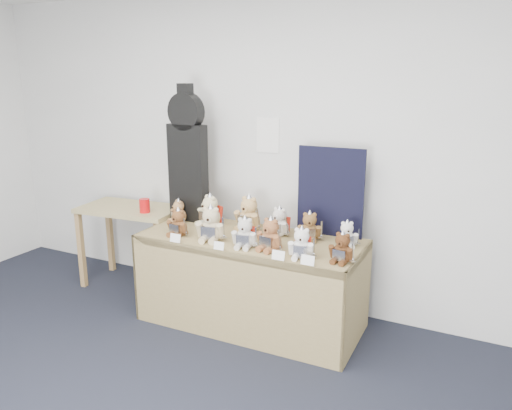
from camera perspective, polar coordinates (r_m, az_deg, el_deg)
The scene contains 22 objects.
room_shell at distance 4.31m, azimuth 1.34°, elevation 7.96°, with size 6.00×6.00×6.00m.
display_table at distance 3.97m, azimuth -1.11°, elevation -6.24°, with size 1.79×0.77×0.74m.
side_table at distance 4.89m, azimuth -14.11°, elevation -1.67°, with size 0.99×0.61×0.78m.
guitar_case at distance 4.36m, azimuth -7.83°, elevation 5.63°, with size 0.37×0.13×1.18m.
navy_board at distance 3.98m, azimuth 8.50°, elevation 1.46°, with size 0.54×0.02×0.71m, color black.
red_cup at distance 4.63m, azimuth -12.61°, elevation -0.07°, with size 0.09×0.09×0.13m, color red.
teddy_front_far_left at distance 4.05m, azimuth -8.89°, elevation -2.11°, with size 0.20×0.17×0.25m.
teddy_front_left at distance 3.89m, azimuth -5.19°, elevation -2.32°, with size 0.26×0.23×0.31m.
teddy_front_centre at distance 3.74m, azimuth -1.28°, elevation -3.31°, with size 0.22×0.19×0.26m.
teddy_front_right at distance 3.68m, azimuth 1.64°, elevation -3.52°, with size 0.23×0.20×0.28m.
teddy_front_far_right at distance 3.54m, azimuth 5.21°, elevation -4.50°, with size 0.21×0.19×0.25m.
teddy_front_end at distance 3.50m, azimuth 9.80°, elevation -4.95°, with size 0.20×0.17×0.24m.
teddy_back_left at distance 4.26m, azimuth -5.31°, elevation -0.81°, with size 0.24×0.25×0.31m.
teddy_back_centre_left at distance 4.13m, azimuth -0.85°, elevation -1.13°, with size 0.27×0.23×0.33m.
teddy_back_centre_right at distance 4.01m, azimuth 2.66°, elevation -2.04°, with size 0.21×0.19×0.26m.
teddy_back_right at distance 3.91m, azimuth 6.13°, elevation -2.58°, with size 0.21×0.20×0.26m.
teddy_back_end at distance 3.82m, azimuth 10.35°, elevation -3.40°, with size 0.19×0.18×0.22m.
teddy_back_far_left at distance 4.41m, azimuth -8.87°, elevation -0.81°, with size 0.18×0.19×0.23m.
entry_card_a at distance 3.91m, azimuth -9.21°, elevation -3.75°, with size 0.09×0.00×0.07m, color white.
entry_card_b at distance 3.71m, azimuth -4.27°, elevation -4.67°, with size 0.08×0.00×0.06m, color white.
entry_card_c at distance 3.51m, azimuth 2.57°, elevation -5.76°, with size 0.09×0.00×0.07m, color white.
entry_card_d at distance 3.43m, azimuth 5.93°, elevation -6.29°, with size 0.10×0.00×0.07m, color white.
Camera 1 is at (1.80, -1.38, 2.02)m, focal length 35.00 mm.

